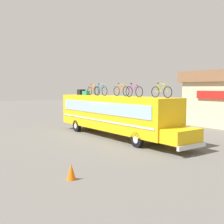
{
  "coord_description": "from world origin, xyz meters",
  "views": [
    {
      "loc": [
        16.1,
        -11.8,
        3.56
      ],
      "look_at": [
        -0.09,
        0.0,
        1.8
      ],
      "focal_mm": 43.92,
      "sensor_mm": 36.0,
      "label": 1
    }
  ],
  "objects_px": {
    "rooftop_bicycle_1": "(93,90)",
    "rooftop_bicycle_2": "(101,91)",
    "luggage_bag_2": "(86,93)",
    "rooftop_bicycle_3": "(121,91)",
    "luggage_bag_1": "(81,92)",
    "rooftop_bicycle_4": "(134,91)",
    "bus": "(114,113)",
    "traffic_cone": "(71,172)",
    "rooftop_bicycle_5": "(161,91)"
  },
  "relations": [
    {
      "from": "rooftop_bicycle_2",
      "to": "rooftop_bicycle_3",
      "type": "bearing_deg",
      "value": 13.52
    },
    {
      "from": "rooftop_bicycle_1",
      "to": "rooftop_bicycle_3",
      "type": "height_order",
      "value": "rooftop_bicycle_3"
    },
    {
      "from": "rooftop_bicycle_2",
      "to": "rooftop_bicycle_5",
      "type": "xyz_separation_m",
      "value": [
        5.86,
        0.46,
        -0.01
      ]
    },
    {
      "from": "bus",
      "to": "traffic_cone",
      "type": "bearing_deg",
      "value": -46.66
    },
    {
      "from": "luggage_bag_1",
      "to": "traffic_cone",
      "type": "height_order",
      "value": "luggage_bag_1"
    },
    {
      "from": "bus",
      "to": "luggage_bag_1",
      "type": "height_order",
      "value": "luggage_bag_1"
    },
    {
      "from": "rooftop_bicycle_4",
      "to": "rooftop_bicycle_5",
      "type": "bearing_deg",
      "value": 14.66
    },
    {
      "from": "luggage_bag_1",
      "to": "luggage_bag_2",
      "type": "xyz_separation_m",
      "value": [
        0.8,
        -0.01,
        -0.06
      ]
    },
    {
      "from": "luggage_bag_1",
      "to": "rooftop_bicycle_1",
      "type": "distance_m",
      "value": 1.49
    },
    {
      "from": "luggage_bag_2",
      "to": "rooftop_bicycle_1",
      "type": "xyz_separation_m",
      "value": [
        0.66,
        0.29,
        0.22
      ]
    },
    {
      "from": "rooftop_bicycle_1",
      "to": "traffic_cone",
      "type": "distance_m",
      "value": 12.76
    },
    {
      "from": "luggage_bag_1",
      "to": "rooftop_bicycle_1",
      "type": "bearing_deg",
      "value": 10.96
    },
    {
      "from": "luggage_bag_2",
      "to": "rooftop_bicycle_4",
      "type": "bearing_deg",
      "value": -1.89
    },
    {
      "from": "rooftop_bicycle_2",
      "to": "luggage_bag_2",
      "type": "bearing_deg",
      "value": 176.1
    },
    {
      "from": "rooftop_bicycle_5",
      "to": "luggage_bag_1",
      "type": "bearing_deg",
      "value": -178.26
    },
    {
      "from": "rooftop_bicycle_4",
      "to": "luggage_bag_2",
      "type": "bearing_deg",
      "value": 178.11
    },
    {
      "from": "luggage_bag_1",
      "to": "rooftop_bicycle_4",
      "type": "height_order",
      "value": "rooftop_bicycle_4"
    },
    {
      "from": "luggage_bag_1",
      "to": "rooftop_bicycle_4",
      "type": "distance_m",
      "value": 7.27
    },
    {
      "from": "luggage_bag_1",
      "to": "rooftop_bicycle_5",
      "type": "relative_size",
      "value": 0.32
    },
    {
      "from": "luggage_bag_2",
      "to": "traffic_cone",
      "type": "relative_size",
      "value": 1.14
    },
    {
      "from": "rooftop_bicycle_4",
      "to": "rooftop_bicycle_5",
      "type": "height_order",
      "value": "rooftop_bicycle_4"
    },
    {
      "from": "rooftop_bicycle_3",
      "to": "traffic_cone",
      "type": "xyz_separation_m",
      "value": [
        6.2,
        -7.29,
        -3.04
      ]
    },
    {
      "from": "luggage_bag_2",
      "to": "rooftop_bicycle_2",
      "type": "relative_size",
      "value": 0.42
    },
    {
      "from": "rooftop_bicycle_5",
      "to": "traffic_cone",
      "type": "relative_size",
      "value": 2.68
    },
    {
      "from": "traffic_cone",
      "to": "luggage_bag_1",
      "type": "bearing_deg",
      "value": 148.57
    },
    {
      "from": "luggage_bag_1",
      "to": "rooftop_bicycle_4",
      "type": "bearing_deg",
      "value": -1.78
    },
    {
      "from": "rooftop_bicycle_1",
      "to": "rooftop_bicycle_2",
      "type": "height_order",
      "value": "rooftop_bicycle_2"
    },
    {
      "from": "luggage_bag_2",
      "to": "rooftop_bicycle_5",
      "type": "bearing_deg",
      "value": 1.99
    },
    {
      "from": "rooftop_bicycle_1",
      "to": "traffic_cone",
      "type": "xyz_separation_m",
      "value": [
        10.02,
        -7.29,
        -3.04
      ]
    },
    {
      "from": "bus",
      "to": "rooftop_bicycle_3",
      "type": "bearing_deg",
      "value": 41.7
    },
    {
      "from": "luggage_bag_1",
      "to": "rooftop_bicycle_2",
      "type": "height_order",
      "value": "rooftop_bicycle_2"
    },
    {
      "from": "rooftop_bicycle_4",
      "to": "rooftop_bicycle_1",
      "type": "bearing_deg",
      "value": 175.01
    },
    {
      "from": "rooftop_bicycle_1",
      "to": "traffic_cone",
      "type": "relative_size",
      "value": 2.73
    },
    {
      "from": "bus",
      "to": "rooftop_bicycle_1",
      "type": "relative_size",
      "value": 7.47
    },
    {
      "from": "rooftop_bicycle_2",
      "to": "bus",
      "type": "bearing_deg",
      "value": 4.96
    },
    {
      "from": "luggage_bag_2",
      "to": "rooftop_bicycle_2",
      "type": "height_order",
      "value": "rooftop_bicycle_2"
    },
    {
      "from": "rooftop_bicycle_4",
      "to": "rooftop_bicycle_2",
      "type": "bearing_deg",
      "value": 179.41
    },
    {
      "from": "luggage_bag_2",
      "to": "rooftop_bicycle_1",
      "type": "relative_size",
      "value": 0.42
    },
    {
      "from": "rooftop_bicycle_1",
      "to": "rooftop_bicycle_2",
      "type": "bearing_deg",
      "value": -13.92
    },
    {
      "from": "rooftop_bicycle_1",
      "to": "rooftop_bicycle_4",
      "type": "relative_size",
      "value": 1.02
    },
    {
      "from": "rooftop_bicycle_1",
      "to": "rooftop_bicycle_5",
      "type": "distance_m",
      "value": 7.74
    },
    {
      "from": "luggage_bag_2",
      "to": "rooftop_bicycle_3",
      "type": "height_order",
      "value": "rooftop_bicycle_3"
    },
    {
      "from": "rooftop_bicycle_4",
      "to": "rooftop_bicycle_5",
      "type": "distance_m",
      "value": 2.0
    },
    {
      "from": "luggage_bag_1",
      "to": "bus",
      "type": "bearing_deg",
      "value": -0.57
    },
    {
      "from": "rooftop_bicycle_5",
      "to": "traffic_cone",
      "type": "height_order",
      "value": "rooftop_bicycle_5"
    },
    {
      "from": "rooftop_bicycle_5",
      "to": "luggage_bag_2",
      "type": "bearing_deg",
      "value": -178.01
    },
    {
      "from": "luggage_bag_2",
      "to": "rooftop_bicycle_4",
      "type": "relative_size",
      "value": 0.43
    },
    {
      "from": "bus",
      "to": "luggage_bag_1",
      "type": "bearing_deg",
      "value": 179.43
    },
    {
      "from": "bus",
      "to": "rooftop_bicycle_3",
      "type": "distance_m",
      "value": 1.71
    },
    {
      "from": "traffic_cone",
      "to": "rooftop_bicycle_3",
      "type": "bearing_deg",
      "value": 130.37
    }
  ]
}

